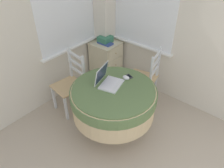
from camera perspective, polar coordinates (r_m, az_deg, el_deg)
name	(u,v)px	position (r m, az deg, el deg)	size (l,w,h in m)	color
corner_room_shell	(121,40)	(2.69, 2.29, 11.46)	(4.61, 5.02, 2.55)	beige
round_dining_table	(113,100)	(2.79, 0.38, -4.09)	(1.09, 1.09, 0.78)	#4C3D2D
laptop	(108,81)	(2.73, -1.08, 0.91)	(0.37, 0.35, 0.25)	silver
computer_mouse	(126,78)	(2.83, 3.67, 1.68)	(0.06, 0.10, 0.05)	white
cell_phone	(129,76)	(2.89, 4.50, 2.02)	(0.09, 0.12, 0.01)	#2D2D33
dining_chair_near_back_window	(71,84)	(3.36, -10.70, -0.01)	(0.47, 0.44, 0.95)	tan
dining_chair_near_right_window	(145,78)	(3.46, 8.57, 1.48)	(0.48, 0.50, 0.95)	tan
corner_cabinet	(106,60)	(4.07, -1.55, 6.21)	(0.47, 0.48, 0.73)	beige
storage_box	(105,39)	(3.88, -1.79, 11.62)	(0.22, 0.20, 0.11)	#387A5B
book_on_cabinet	(105,43)	(3.84, -1.74, 10.63)	(0.15, 0.26, 0.02)	#33478C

